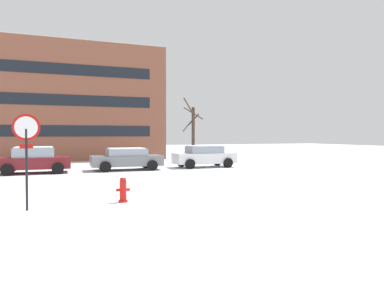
{
  "coord_description": "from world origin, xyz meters",
  "views": [
    {
      "loc": [
        -0.12,
        -13.23,
        2.18
      ],
      "look_at": [
        7.15,
        5.5,
        1.67
      ],
      "focal_mm": 33.88,
      "sensor_mm": 36.0,
      "label": 1
    }
  ],
  "objects_px": {
    "parked_car_maroon": "(34,160)",
    "fire_hydrant": "(123,189)",
    "stop_sign": "(26,143)",
    "parked_car_gray": "(127,159)",
    "parked_car_white": "(204,156)"
  },
  "relations": [
    {
      "from": "parked_car_gray",
      "to": "stop_sign",
      "type": "bearing_deg",
      "value": -114.62
    },
    {
      "from": "parked_car_white",
      "to": "parked_car_gray",
      "type": "bearing_deg",
      "value": -179.29
    },
    {
      "from": "stop_sign",
      "to": "fire_hydrant",
      "type": "height_order",
      "value": "stop_sign"
    },
    {
      "from": "parked_car_maroon",
      "to": "fire_hydrant",
      "type": "bearing_deg",
      "value": -73.84
    },
    {
      "from": "parked_car_maroon",
      "to": "parked_car_gray",
      "type": "bearing_deg",
      "value": -0.6
    },
    {
      "from": "parked_car_white",
      "to": "parked_car_maroon",
      "type": "bearing_deg",
      "value": -179.94
    },
    {
      "from": "fire_hydrant",
      "to": "parked_car_gray",
      "type": "xyz_separation_m",
      "value": [
        2.17,
        10.58,
        0.28
      ]
    },
    {
      "from": "stop_sign",
      "to": "parked_car_maroon",
      "type": "distance_m",
      "value": 11.0
    },
    {
      "from": "parked_car_white",
      "to": "fire_hydrant",
      "type": "bearing_deg",
      "value": -124.87
    },
    {
      "from": "parked_car_maroon",
      "to": "stop_sign",
      "type": "bearing_deg",
      "value": -88.62
    },
    {
      "from": "fire_hydrant",
      "to": "parked_car_gray",
      "type": "height_order",
      "value": "parked_car_gray"
    },
    {
      "from": "stop_sign",
      "to": "parked_car_gray",
      "type": "bearing_deg",
      "value": 65.38
    },
    {
      "from": "parked_car_gray",
      "to": "parked_car_white",
      "type": "distance_m",
      "value": 5.25
    },
    {
      "from": "stop_sign",
      "to": "parked_car_maroon",
      "type": "relative_size",
      "value": 0.71
    },
    {
      "from": "stop_sign",
      "to": "parked_car_white",
      "type": "distance_m",
      "value": 15.03
    }
  ]
}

